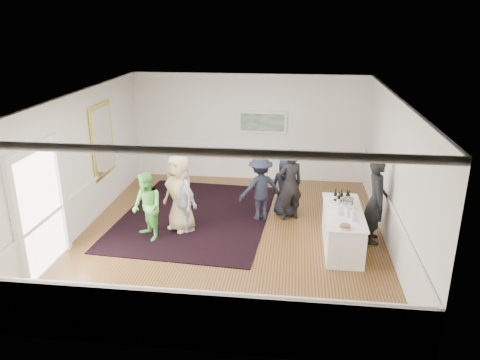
# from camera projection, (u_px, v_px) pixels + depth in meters

# --- Properties ---
(floor) EXTENTS (8.00, 8.00, 0.00)m
(floor) POSITION_uv_depth(u_px,v_px,m) (231.00, 234.00, 10.82)
(floor) COLOR brown
(floor) RESTS_ON ground
(ceiling) EXTENTS (7.00, 8.00, 0.02)m
(ceiling) POSITION_uv_depth(u_px,v_px,m) (230.00, 96.00, 9.75)
(ceiling) COLOR white
(ceiling) RESTS_ON wall_back
(wall_left) EXTENTS (0.02, 8.00, 3.20)m
(wall_left) POSITION_uv_depth(u_px,v_px,m) (79.00, 163.00, 10.68)
(wall_left) COLOR white
(wall_left) RESTS_ON floor
(wall_right) EXTENTS (0.02, 8.00, 3.20)m
(wall_right) POSITION_uv_depth(u_px,v_px,m) (394.00, 175.00, 9.89)
(wall_right) COLOR white
(wall_right) RESTS_ON floor
(wall_back) EXTENTS (7.00, 0.02, 3.20)m
(wall_back) POSITION_uv_depth(u_px,v_px,m) (249.00, 127.00, 14.03)
(wall_back) COLOR white
(wall_back) RESTS_ON floor
(wall_front) EXTENTS (7.00, 0.02, 3.20)m
(wall_front) POSITION_uv_depth(u_px,v_px,m) (191.00, 257.00, 6.55)
(wall_front) COLOR white
(wall_front) RESTS_ON floor
(wainscoting) EXTENTS (7.00, 8.00, 1.00)m
(wainscoting) POSITION_uv_depth(u_px,v_px,m) (231.00, 215.00, 10.66)
(wainscoting) COLOR white
(wainscoting) RESTS_ON floor
(mirror) EXTENTS (0.05, 1.25, 1.85)m
(mirror) POSITION_uv_depth(u_px,v_px,m) (103.00, 140.00, 11.82)
(mirror) COLOR yellow
(mirror) RESTS_ON wall_left
(doorway) EXTENTS (0.10, 1.78, 2.56)m
(doorway) POSITION_uv_depth(u_px,v_px,m) (39.00, 202.00, 8.96)
(doorway) COLOR white
(doorway) RESTS_ON wall_left
(landscape_painting) EXTENTS (1.44, 0.06, 0.66)m
(landscape_painting) POSITION_uv_depth(u_px,v_px,m) (262.00, 122.00, 13.87)
(landscape_painting) COLOR white
(landscape_painting) RESTS_ON wall_back
(area_rug) EXTENTS (3.88, 4.92, 0.02)m
(area_rug) POSITION_uv_depth(u_px,v_px,m) (196.00, 216.00, 11.79)
(area_rug) COLOR black
(area_rug) RESTS_ON floor
(serving_table) EXTENTS (0.81, 2.11, 0.85)m
(serving_table) POSITION_uv_depth(u_px,v_px,m) (342.00, 229.00, 10.11)
(serving_table) COLOR white
(serving_table) RESTS_ON floor
(bartender) EXTENTS (0.49, 0.73, 1.95)m
(bartender) POSITION_uv_depth(u_px,v_px,m) (376.00, 200.00, 10.21)
(bartender) COLOR black
(bartender) RESTS_ON floor
(guest_tan) EXTENTS (1.07, 0.99, 1.83)m
(guest_tan) POSITION_uv_depth(u_px,v_px,m) (179.00, 193.00, 10.77)
(guest_tan) COLOR tan
(guest_tan) RESTS_ON floor
(guest_green) EXTENTS (0.95, 0.96, 1.56)m
(guest_green) POSITION_uv_depth(u_px,v_px,m) (147.00, 207.00, 10.37)
(guest_green) COLOR #5ECF52
(guest_green) RESTS_ON floor
(guest_lilac) EXTENTS (0.89, 0.86, 1.49)m
(guest_lilac) POSITION_uv_depth(u_px,v_px,m) (185.00, 202.00, 10.73)
(guest_lilac) COLOR silver
(guest_lilac) RESTS_ON floor
(guest_dark_a) EXTENTS (1.22, 1.02, 1.63)m
(guest_dark_a) POSITION_uv_depth(u_px,v_px,m) (260.00, 188.00, 11.38)
(guest_dark_a) COLOR black
(guest_dark_a) RESTS_ON floor
(guest_dark_b) EXTENTS (0.78, 0.69, 1.79)m
(guest_dark_b) POSITION_uv_depth(u_px,v_px,m) (290.00, 185.00, 11.37)
(guest_dark_b) COLOR black
(guest_dark_b) RESTS_ON floor
(guest_navy) EXTENTS (0.84, 0.66, 1.51)m
(guest_navy) POSITION_uv_depth(u_px,v_px,m) (285.00, 186.00, 11.66)
(guest_navy) COLOR black
(guest_navy) RESTS_ON floor
(wine_bottles) EXTENTS (0.36, 0.25, 0.31)m
(wine_bottles) POSITION_uv_depth(u_px,v_px,m) (343.00, 196.00, 10.34)
(wine_bottles) COLOR black
(wine_bottles) RESTS_ON serving_table
(juice_pitchers) EXTENTS (0.41, 0.54, 0.24)m
(juice_pitchers) POSITION_uv_depth(u_px,v_px,m) (345.00, 211.00, 9.68)
(juice_pitchers) COLOR #8EC044
(juice_pitchers) RESTS_ON serving_table
(ice_bucket) EXTENTS (0.26, 0.26, 0.25)m
(ice_bucket) POSITION_uv_depth(u_px,v_px,m) (347.00, 204.00, 10.04)
(ice_bucket) COLOR silver
(ice_bucket) RESTS_ON serving_table
(nut_bowl) EXTENTS (0.26, 0.26, 0.08)m
(nut_bowl) POSITION_uv_depth(u_px,v_px,m) (345.00, 227.00, 9.14)
(nut_bowl) COLOR white
(nut_bowl) RESTS_ON serving_table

